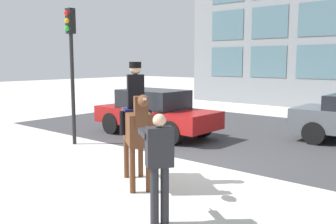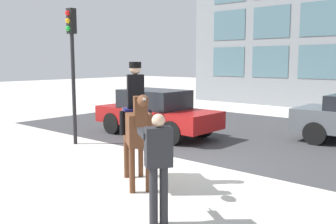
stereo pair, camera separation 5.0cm
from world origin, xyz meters
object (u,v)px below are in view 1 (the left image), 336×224
at_px(mounted_horse_lead, 137,122).
at_px(traffic_light, 71,54).
at_px(pedestrian_bystander, 159,160).
at_px(street_car_near_lane, 155,112).

bearing_deg(mounted_horse_lead, traffic_light, -162.57).
bearing_deg(mounted_horse_lead, pedestrian_bystander, 1.52).
distance_m(mounted_horse_lead, street_car_near_lane, 5.12).
height_order(pedestrian_bystander, traffic_light, traffic_light).
distance_m(mounted_horse_lead, pedestrian_bystander, 1.92).
height_order(pedestrian_bystander, street_car_near_lane, pedestrian_bystander).
relative_size(mounted_horse_lead, traffic_light, 0.62).
bearing_deg(street_car_near_lane, pedestrian_bystander, -47.26).
xyz_separation_m(mounted_horse_lead, pedestrian_bystander, (1.56, -1.10, -0.27)).
distance_m(street_car_near_lane, traffic_light, 3.32).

